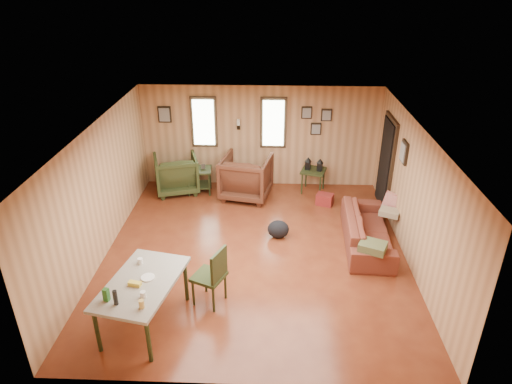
% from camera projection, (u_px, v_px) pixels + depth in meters
% --- Properties ---
extents(room, '(5.54, 6.04, 2.44)m').
position_uv_depth(room, '(265.00, 188.00, 8.19)').
color(room, brown).
rests_on(room, ground).
extents(sofa, '(0.72, 2.12, 0.82)m').
position_uv_depth(sofa, '(368.00, 225.00, 8.57)').
color(sofa, maroon).
rests_on(sofa, ground).
extents(recliner_brown, '(1.23, 1.18, 1.08)m').
position_uv_depth(recliner_brown, '(246.00, 175.00, 10.30)').
color(recliner_brown, '#4D2617').
rests_on(recliner_brown, ground).
extents(recliner_green, '(1.16, 1.12, 0.98)m').
position_uv_depth(recliner_green, '(176.00, 172.00, 10.58)').
color(recliner_green, '#2D3518').
rests_on(recliner_green, ground).
extents(end_table, '(0.61, 0.56, 0.72)m').
position_uv_depth(end_table, '(199.00, 176.00, 10.56)').
color(end_table, '#273115').
rests_on(end_table, ground).
extents(side_table, '(0.66, 0.66, 0.85)m').
position_uv_depth(side_table, '(314.00, 169.00, 10.51)').
color(side_table, '#273115').
rests_on(side_table, ground).
extents(cooler, '(0.42, 0.36, 0.25)m').
position_uv_depth(cooler, '(325.00, 199.00, 10.12)').
color(cooler, maroon).
rests_on(cooler, ground).
extents(backpack, '(0.47, 0.38, 0.36)m').
position_uv_depth(backpack, '(278.00, 229.00, 8.87)').
color(backpack, black).
rests_on(backpack, ground).
extents(sofa_pillows, '(1.13, 1.89, 0.39)m').
position_uv_depth(sofa_pillows, '(382.00, 225.00, 8.36)').
color(sofa_pillows, '#4A4E2B').
rests_on(sofa_pillows, sofa).
extents(dining_table, '(1.19, 1.65, 0.98)m').
position_uv_depth(dining_table, '(142.00, 286.00, 6.48)').
color(dining_table, gray).
rests_on(dining_table, ground).
extents(dining_chair, '(0.60, 0.60, 1.00)m').
position_uv_depth(dining_chair, '(213.00, 274.00, 6.96)').
color(dining_chair, '#2D3518').
rests_on(dining_chair, ground).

